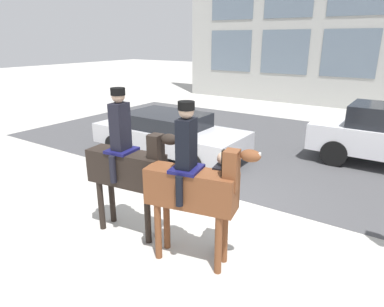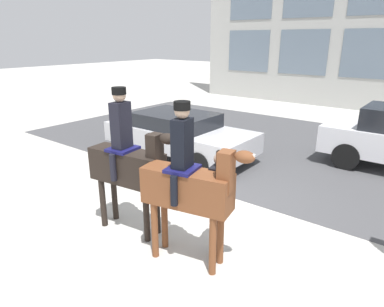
{
  "view_description": "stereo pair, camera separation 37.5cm",
  "coord_description": "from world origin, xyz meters",
  "px_view_note": "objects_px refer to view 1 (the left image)",
  "views": [
    {
      "loc": [
        3.35,
        -5.75,
        3.38
      ],
      "look_at": [
        0.2,
        -1.1,
        1.49
      ],
      "focal_mm": 32.0,
      "sensor_mm": 36.0,
      "label": 1
    },
    {
      "loc": [
        3.65,
        -5.53,
        3.38
      ],
      "look_at": [
        0.2,
        -1.1,
        1.49
      ],
      "focal_mm": 32.0,
      "sensor_mm": 36.0,
      "label": 2
    }
  ],
  "objects_px": {
    "mounted_horse_lead": "(127,164)",
    "mounted_horse_companion": "(193,184)",
    "pedestrian_bystander": "(221,196)",
    "street_car_near_lane": "(169,134)"
  },
  "relations": [
    {
      "from": "mounted_horse_lead",
      "to": "mounted_horse_companion",
      "type": "height_order",
      "value": "mounted_horse_lead"
    },
    {
      "from": "pedestrian_bystander",
      "to": "mounted_horse_companion",
      "type": "bearing_deg",
      "value": 46.27
    },
    {
      "from": "mounted_horse_lead",
      "to": "street_car_near_lane",
      "type": "relative_size",
      "value": 0.57
    },
    {
      "from": "mounted_horse_companion",
      "to": "street_car_near_lane",
      "type": "distance_m",
      "value": 5.23
    },
    {
      "from": "mounted_horse_lead",
      "to": "street_car_near_lane",
      "type": "bearing_deg",
      "value": 111.14
    },
    {
      "from": "mounted_horse_lead",
      "to": "pedestrian_bystander",
      "type": "relative_size",
      "value": 1.49
    },
    {
      "from": "pedestrian_bystander",
      "to": "street_car_near_lane",
      "type": "height_order",
      "value": "pedestrian_bystander"
    },
    {
      "from": "mounted_horse_companion",
      "to": "pedestrian_bystander",
      "type": "bearing_deg",
      "value": 46.16
    },
    {
      "from": "mounted_horse_companion",
      "to": "street_car_near_lane",
      "type": "height_order",
      "value": "mounted_horse_companion"
    },
    {
      "from": "mounted_horse_companion",
      "to": "mounted_horse_lead",
      "type": "bearing_deg",
      "value": 165.29
    }
  ]
}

